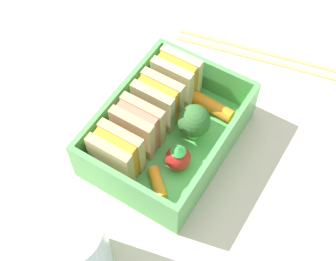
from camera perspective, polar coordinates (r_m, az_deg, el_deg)
name	(u,v)px	position (r cm, az deg, el deg)	size (l,w,h in cm)	color
ground_plane	(168,148)	(55.08, 0.00, -2.10)	(120.00, 120.00, 2.00)	beige
bento_tray	(168,140)	(53.71, 0.00, -1.22)	(17.90, 13.24, 1.20)	#55AC55
bento_rim	(168,126)	(51.25, 0.00, 0.50)	(17.90, 13.24, 4.65)	#55AC55
sandwich_left	(117,154)	(49.10, -6.28, -2.84)	(3.13, 5.15, 5.71)	tan
sandwich_center_left	(138,126)	(50.72, -3.67, 0.49)	(3.13, 5.15, 5.71)	tan
sandwich_center	(158,101)	(52.59, -1.24, 3.61)	(3.13, 5.15, 5.71)	tan
sandwich_center_right	(176,77)	(54.70, 1.04, 6.49)	(3.13, 5.15, 5.71)	#DABF84
carrot_stick_far_left	(157,183)	(49.71, -1.32, -6.41)	(1.24, 1.24, 3.63)	orange
strawberry_far_left	(178,157)	(50.14, 1.23, -3.30)	(2.79, 2.79, 3.39)	red
broccoli_floret	(194,121)	(51.23, 3.18, 1.13)	(3.68, 3.68, 4.68)	#90D36B
carrot_stick_left	(212,106)	(54.92, 5.41, 2.94)	(1.60, 1.60, 5.31)	orange
chopstick_pair	(256,53)	(63.31, 10.70, 9.30)	(6.51, 21.60, 0.70)	tan
drinking_glass	(75,248)	(44.96, -11.28, -13.89)	(6.45, 6.45, 8.97)	silver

